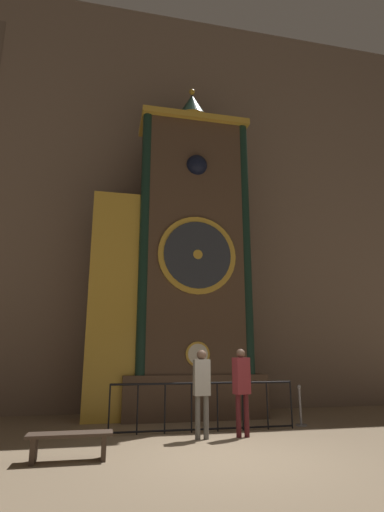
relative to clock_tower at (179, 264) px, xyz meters
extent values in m
plane|color=#847056|center=(0.05, -4.56, -4.40)|extent=(28.00, 28.00, 0.00)
cube|color=#7A6656|center=(0.05, 1.44, 2.96)|extent=(24.00, 0.30, 14.71)
cube|color=brown|center=(0.42, 0.02, -3.81)|extent=(4.00, 1.61, 1.17)
cube|color=brown|center=(0.42, 0.02, 0.76)|extent=(3.20, 1.40, 7.97)
cube|color=gold|center=(0.42, -0.08, 4.64)|extent=(3.45, 1.54, 0.20)
cylinder|color=gold|center=(0.42, -0.71, -2.68)|extent=(0.67, 0.05, 0.67)
cylinder|color=silver|center=(0.42, -0.74, -2.68)|extent=(0.55, 0.03, 0.55)
cylinder|color=gold|center=(0.42, -0.71, 0.12)|extent=(2.31, 0.07, 2.31)
cylinder|color=#2D333D|center=(0.42, -0.75, 0.12)|extent=(1.99, 0.04, 1.99)
cylinder|color=gold|center=(0.42, -0.77, 0.12)|extent=(0.28, 0.03, 0.28)
cube|color=#30241B|center=(0.42, -0.19, 2.99)|extent=(0.83, 0.42, 0.83)
sphere|color=black|center=(0.42, -0.62, 2.99)|extent=(0.66, 0.66, 0.66)
cylinder|color=#142D23|center=(-1.13, -0.59, 0.76)|extent=(0.28, 0.28, 7.97)
cylinder|color=#142D23|center=(1.96, -0.59, 0.76)|extent=(0.28, 0.28, 7.97)
cylinder|color=gold|center=(0.42, 0.02, 4.89)|extent=(1.09, 1.09, 0.30)
cone|color=#163227|center=(0.42, 0.02, 5.50)|extent=(1.04, 1.04, 0.92)
sphere|color=gold|center=(0.42, 0.02, 6.08)|extent=(0.20, 0.20, 0.20)
cube|color=brown|center=(-1.90, 0.07, -1.25)|extent=(1.33, 1.19, 6.30)
cube|color=gold|center=(-1.90, -0.54, -1.25)|extent=(1.40, 0.06, 6.30)
cylinder|color=black|center=(-1.92, -2.20, -3.86)|extent=(0.04, 0.04, 1.08)
cylinder|color=black|center=(-1.31, -2.20, -3.86)|extent=(0.04, 0.04, 1.08)
cylinder|color=black|center=(-0.69, -2.20, -3.86)|extent=(0.04, 0.04, 1.08)
cylinder|color=black|center=(-0.08, -2.20, -3.86)|extent=(0.04, 0.04, 1.08)
cylinder|color=black|center=(0.54, -2.20, -3.86)|extent=(0.04, 0.04, 1.08)
cylinder|color=black|center=(1.15, -2.20, -3.86)|extent=(0.04, 0.04, 1.08)
cylinder|color=black|center=(1.77, -2.20, -3.86)|extent=(0.04, 0.04, 1.08)
cylinder|color=black|center=(2.38, -2.20, -3.86)|extent=(0.04, 0.04, 1.08)
cylinder|color=black|center=(0.23, -2.20, -3.34)|extent=(4.30, 0.05, 0.05)
cylinder|color=black|center=(0.23, -2.20, -4.34)|extent=(4.30, 0.04, 0.04)
cylinder|color=#58554F|center=(-0.12, -2.98, -3.97)|extent=(0.11, 0.11, 0.86)
cylinder|color=#58554F|center=(0.06, -2.98, -3.97)|extent=(0.11, 0.11, 0.86)
cube|color=gray|center=(-0.03, -2.98, -3.17)|extent=(0.34, 0.23, 0.74)
sphere|color=brown|center=(-0.03, -2.98, -2.70)|extent=(0.21, 0.21, 0.21)
cylinder|color=#461518|center=(0.78, -2.96, -3.96)|extent=(0.11, 0.11, 0.87)
cylinder|color=#461518|center=(0.96, -2.96, -3.96)|extent=(0.11, 0.11, 0.87)
cube|color=maroon|center=(0.87, -2.96, -3.14)|extent=(0.39, 0.31, 0.77)
sphere|color=brown|center=(0.87, -2.96, -2.67)|extent=(0.19, 0.19, 0.19)
cylinder|color=gray|center=(2.75, -1.92, -4.38)|extent=(0.28, 0.28, 0.04)
cylinder|color=gray|center=(2.75, -1.92, -3.96)|extent=(0.06, 0.06, 0.89)
sphere|color=gray|center=(2.75, -1.92, -3.48)|extent=(0.09, 0.09, 0.09)
cube|color=#423328|center=(-2.58, -4.22, -3.98)|extent=(1.39, 0.40, 0.05)
cube|color=#423328|center=(-3.14, -4.22, -4.20)|extent=(0.08, 0.36, 0.39)
cube|color=#423328|center=(-2.03, -4.22, -4.20)|extent=(0.08, 0.36, 0.39)
camera|label=1|loc=(-2.13, -11.64, -2.70)|focal=28.00mm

